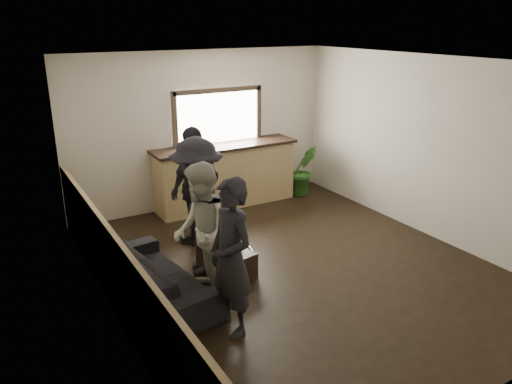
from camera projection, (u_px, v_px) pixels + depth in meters
ground at (293, 266)px, 7.02m from camera, size 5.00×6.00×0.01m
room_shell at (247, 174)px, 6.19m from camera, size 5.01×6.01×2.80m
bar_counter at (225, 172)px, 9.16m from camera, size 2.70×0.68×2.13m
sofa at (160, 276)px, 6.17m from camera, size 1.00×2.03×0.57m
coffee_table at (226, 260)px, 6.79m from camera, size 0.60×0.88×0.36m
cup_a at (215, 243)px, 6.78m from camera, size 0.13×0.13×0.10m
cup_b at (239, 245)px, 6.73m from camera, size 0.14×0.14×0.09m
potted_plant at (303, 170)px, 9.75m from camera, size 0.61×0.52×1.00m
person_a at (231, 258)px, 5.31m from camera, size 0.51×0.68×1.77m
person_b at (201, 234)px, 5.94m from camera, size 0.91×1.02×1.74m
person_c at (198, 207)px, 6.61m from camera, size 1.05×1.37×1.87m
person_d at (196, 186)px, 7.53m from camera, size 1.15×0.90×1.82m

